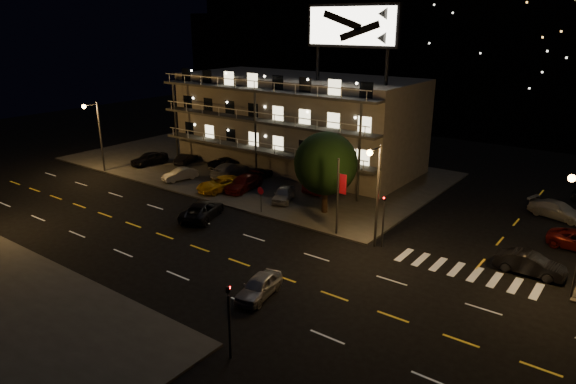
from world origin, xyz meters
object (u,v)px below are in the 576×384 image
Objects in this scene: side_car_0 at (530,264)px; road_car_west at (202,210)px; lot_car_2 at (221,184)px; lot_car_7 at (230,169)px; lot_car_4 at (284,194)px; road_car_east at (259,286)px; tree at (325,165)px.

side_car_0 is 0.85× the size of road_car_west.
lot_car_2 reaches higher than side_car_0.
lot_car_7 is at bearing -79.02° from road_car_west.
lot_car_2 is at bearing 167.22° from lot_car_4.
road_car_east is 14.65m from road_car_west.
side_car_0 is at bearing 11.83° from lot_car_2.
tree reaches higher than lot_car_4.
tree is at bearing -158.05° from road_car_west.
road_car_east is at bearing 128.64° from road_car_west.
lot_car_4 is 17.72m from road_car_east.
road_car_west is (6.58, -10.66, -0.15)m from lot_car_7.
tree is 15.97m from road_car_east.
tree is 1.83× the size of lot_car_4.
side_car_0 is 18.52m from road_car_east.
lot_car_4 reaches higher than road_car_east.
lot_car_4 is 22.38m from side_car_0.
side_car_0 reaches higher than road_car_west.
lot_car_7 is (-14.53, 3.33, -3.59)m from tree.
lot_car_2 is at bearing 89.22° from side_car_0.
lot_car_7 is at bearing 167.10° from tree.
lot_car_7 is 0.95× the size of road_car_west.
road_car_west is (-12.61, 7.46, 0.06)m from road_car_east.
side_car_0 is (32.09, -4.84, -0.14)m from lot_car_7.
lot_car_2 is 0.99× the size of lot_car_7.
lot_car_4 is 1.00× the size of road_car_east.
lot_car_7 is (-2.82, 4.41, 0.04)m from lot_car_2.
road_car_west is (-7.95, -7.33, -3.74)m from tree.
road_car_west is at bearing 119.53° from lot_car_7.
road_car_east is at bearing 135.89° from side_car_0.
lot_car_2 is 21.35m from road_car_east.
lot_car_7 is 32.46m from side_car_0.
road_car_west reaches higher than road_car_east.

